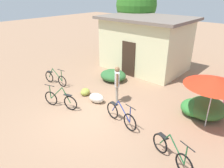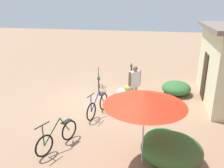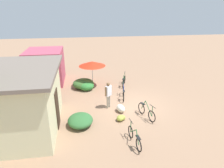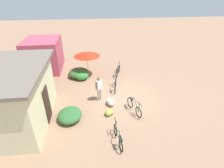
# 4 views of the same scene
# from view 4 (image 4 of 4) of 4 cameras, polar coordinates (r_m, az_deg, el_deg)

# --- Properties ---
(ground_plane) EXTENTS (60.00, 60.00, 0.00)m
(ground_plane) POSITION_cam_4_polar(r_m,az_deg,el_deg) (11.92, 4.07, -4.69)
(ground_plane) COLOR #987458
(building_low) EXTENTS (5.27, 3.84, 3.20)m
(building_low) POSITION_cam_4_polar(r_m,az_deg,el_deg) (10.55, -29.47, -3.52)
(building_low) COLOR beige
(building_low) RESTS_ON ground
(shop_pink) EXTENTS (3.20, 2.80, 2.67)m
(shop_pink) POSITION_cam_4_polar(r_m,az_deg,el_deg) (16.47, -20.99, 8.66)
(shop_pink) COLOR #B5475E
(shop_pink) RESTS_ON ground
(hedge_bush_front_left) EXTENTS (1.48, 1.33, 0.58)m
(hedge_bush_front_left) POSITION_cam_4_polar(r_m,az_deg,el_deg) (10.37, -13.32, -9.63)
(hedge_bush_front_left) COLOR #306633
(hedge_bush_front_left) RESTS_ON ground
(hedge_bush_front_right) EXTENTS (1.09, 1.12, 0.64)m
(hedge_bush_front_right) POSITION_cam_4_polar(r_m,az_deg,el_deg) (14.33, -9.69, 2.73)
(hedge_bush_front_right) COLOR #317E36
(hedge_bush_front_right) RESTS_ON ground
(hedge_bush_mid) EXTENTS (1.49, 1.61, 0.73)m
(hedge_bush_mid) POSITION_cam_4_polar(r_m,az_deg,el_deg) (14.67, -10.51, 3.52)
(hedge_bush_mid) COLOR #38672E
(hedge_bush_mid) RESTS_ON ground
(market_umbrella) EXTENTS (2.03, 2.03, 2.02)m
(market_umbrella) POSITION_cam_4_polar(r_m,az_deg,el_deg) (14.28, -8.02, 9.48)
(market_umbrella) COLOR beige
(market_umbrella) RESTS_ON ground
(bicycle_leftmost) EXTENTS (1.60, 0.26, 0.93)m
(bicycle_leftmost) POSITION_cam_4_polar(r_m,az_deg,el_deg) (8.86, 1.94, -16.49)
(bicycle_leftmost) COLOR black
(bicycle_leftmost) RESTS_ON ground
(bicycle_near_pile) EXTENTS (1.61, 0.54, 0.99)m
(bicycle_near_pile) POSITION_cam_4_polar(r_m,az_deg,el_deg) (10.65, 7.10, -7.25)
(bicycle_near_pile) COLOR black
(bicycle_near_pile) RESTS_ON ground
(bicycle_center_loaded) EXTENTS (1.65, 0.35, 0.98)m
(bicycle_center_loaded) POSITION_cam_4_polar(r_m,az_deg,el_deg) (12.74, 1.10, -0.22)
(bicycle_center_loaded) COLOR black
(bicycle_center_loaded) RESTS_ON ground
(bicycle_by_shop) EXTENTS (1.54, 0.58, 0.96)m
(bicycle_by_shop) POSITION_cam_4_polar(r_m,az_deg,el_deg) (14.85, 1.94, 4.30)
(bicycle_by_shop) COLOR black
(bicycle_by_shop) RESTS_ON ground
(banana_pile_on_ground) EXTENTS (0.62, 0.65, 0.30)m
(banana_pile_on_ground) POSITION_cam_4_polar(r_m,az_deg,el_deg) (10.50, -0.88, -9.08)
(banana_pile_on_ground) COLOR #98A13C
(banana_pile_on_ground) RESTS_ON ground
(produce_sack) EXTENTS (0.79, 0.61, 0.44)m
(produce_sack) POSITION_cam_4_polar(r_m,az_deg,el_deg) (11.22, -0.50, -5.72)
(produce_sack) COLOR silver
(produce_sack) RESTS_ON ground
(person_vendor) EXTENTS (0.42, 0.45, 1.68)m
(person_vendor) POSITION_cam_4_polar(r_m,az_deg,el_deg) (11.28, -4.16, -0.68)
(person_vendor) COLOR gray
(person_vendor) RESTS_ON ground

